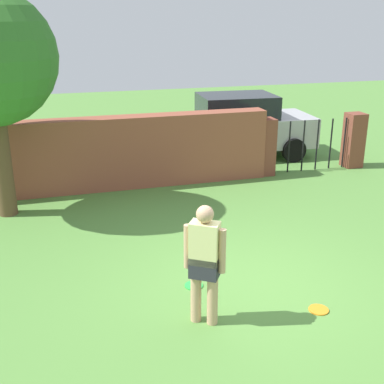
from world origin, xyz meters
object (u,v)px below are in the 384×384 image
car (236,126)px  frisbee_orange (319,310)px  frisbee_green (194,285)px  person (205,260)px

car → frisbee_orange: 7.79m
frisbee_green → person: bearing=-97.8°
car → frisbee_green: bearing=-112.2°
frisbee_orange → frisbee_green: bearing=143.2°
person → frisbee_green: 1.27m
person → frisbee_green: (0.12, 0.90, -0.89)m
person → frisbee_green: bearing=-64.4°
car → person: bearing=-110.3°
car → frisbee_green: car is taller
frisbee_green → car: bearing=64.4°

